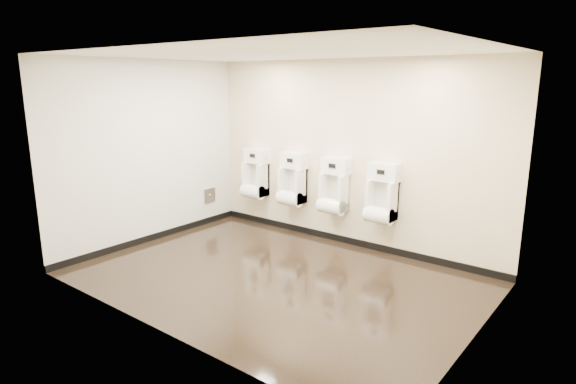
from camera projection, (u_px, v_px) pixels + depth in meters
name	position (u px, v px, depth m)	size (l,w,h in m)	color
ground	(275.00, 278.00, 6.21)	(5.00, 3.50, 0.00)	black
ceiling	(273.00, 53.00, 5.57)	(5.00, 3.50, 0.00)	silver
back_wall	(348.00, 154.00, 7.23)	(5.00, 0.02, 2.80)	beige
front_wall	(156.00, 198.00, 4.55)	(5.00, 0.02, 2.80)	beige
left_wall	(149.00, 153.00, 7.39)	(0.02, 3.50, 2.80)	beige
right_wall	(484.00, 203.00, 4.39)	(0.02, 3.50, 2.80)	beige
tile_overlay_left	(149.00, 153.00, 7.39)	(0.01, 3.50, 2.80)	silver
skirting_back	(345.00, 240.00, 7.53)	(5.00, 0.02, 0.10)	black
skirting_left	(155.00, 236.00, 7.69)	(0.02, 3.50, 0.10)	black
access_panel	(209.00, 195.00, 8.50)	(0.04, 0.25, 0.25)	#9E9EA3
urinal_0	(255.00, 177.00, 8.29)	(0.45, 0.34, 0.85)	white
urinal_1	(292.00, 183.00, 7.81)	(0.45, 0.34, 0.85)	white
urinal_2	(334.00, 190.00, 7.33)	(0.45, 0.34, 0.85)	white
urinal_3	(382.00, 198.00, 6.85)	(0.45, 0.34, 0.85)	white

